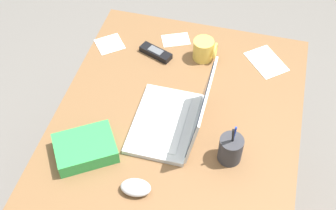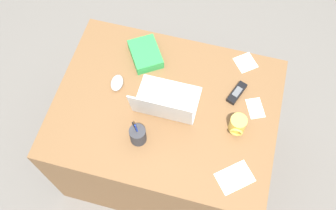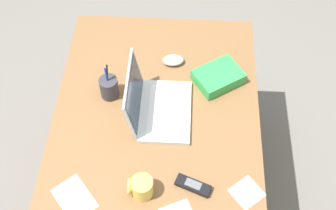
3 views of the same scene
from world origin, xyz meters
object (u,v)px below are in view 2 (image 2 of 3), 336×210
(pen_holder, at_px, (138,135))
(snack_bag, at_px, (145,54))
(coffee_mug_white, at_px, (238,125))
(computer_mouse, at_px, (117,83))
(cordless_phone, at_px, (237,93))
(laptop, at_px, (166,103))

(pen_holder, xyz_separation_m, snack_bag, (0.10, -0.46, -0.02))
(coffee_mug_white, bearing_deg, computer_mouse, -7.58)
(pen_holder, distance_m, snack_bag, 0.48)
(coffee_mug_white, distance_m, cordless_phone, 0.19)
(laptop, distance_m, pen_holder, 0.22)
(snack_bag, bearing_deg, computer_mouse, 65.22)
(coffee_mug_white, distance_m, snack_bag, 0.62)
(pen_holder, bearing_deg, coffee_mug_white, -158.31)
(laptop, xyz_separation_m, pen_holder, (0.08, 0.20, 0.00))
(cordless_phone, relative_size, snack_bag, 0.72)
(laptop, distance_m, computer_mouse, 0.29)
(laptop, distance_m, coffee_mug_white, 0.36)
(computer_mouse, xyz_separation_m, cordless_phone, (-0.61, -0.10, -0.01))
(laptop, xyz_separation_m, coffee_mug_white, (-0.36, 0.02, -0.00))
(computer_mouse, relative_size, coffee_mug_white, 1.04)
(pen_holder, bearing_deg, computer_mouse, -53.42)
(coffee_mug_white, relative_size, cordless_phone, 0.66)
(laptop, height_order, computer_mouse, laptop)
(cordless_phone, distance_m, pen_holder, 0.55)
(coffee_mug_white, xyz_separation_m, pen_holder, (0.44, 0.18, 0.01))
(computer_mouse, bearing_deg, laptop, 161.74)
(coffee_mug_white, distance_m, pen_holder, 0.48)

